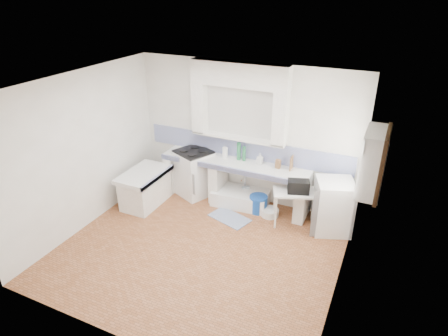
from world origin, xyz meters
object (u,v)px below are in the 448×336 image
at_px(stove, 194,173).
at_px(fridge, 333,206).
at_px(sink, 241,198).
at_px(side_table, 295,208).

xyz_separation_m(stove, fridge, (2.89, -0.14, 0.01)).
bearing_deg(fridge, sink, 155.17).
distance_m(side_table, fridge, 0.68).
relative_size(stove, sink, 0.86).
bearing_deg(stove, fridge, 21.45).
distance_m(sink, fridge, 1.87).
relative_size(stove, fridge, 0.98).
height_order(stove, side_table, stove).
bearing_deg(side_table, stove, 152.85).
xyz_separation_m(side_table, fridge, (0.66, 0.09, 0.15)).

